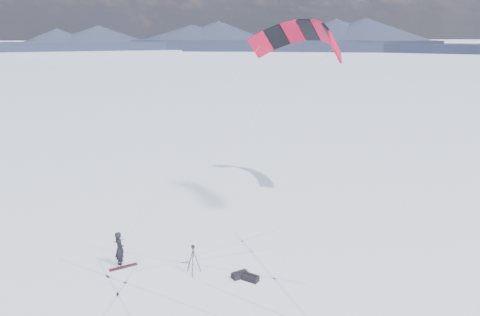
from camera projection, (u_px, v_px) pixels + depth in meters
name	position (u px, v px, depth m)	size (l,w,h in m)	color
ground	(171.00, 280.00, 21.23)	(1800.00, 1800.00, 0.00)	white
horizon_hills	(167.00, 201.00, 20.24)	(704.47, 706.88, 9.18)	black
snow_tracks	(162.00, 290.00, 20.38)	(17.62, 14.39, 0.01)	silver
snowkiter	(121.00, 266.00, 22.53)	(0.65, 0.42, 1.77)	black
snowboard	(123.00, 267.00, 22.39)	(1.36, 0.25, 0.04)	maroon
tripod	(193.00, 256.00, 21.60)	(0.64, 0.70, 1.42)	black
gear_bag_a	(240.00, 275.00, 21.42)	(0.79, 0.48, 0.33)	black
gear_bag_b	(250.00, 278.00, 21.16)	(0.75, 0.83, 0.35)	black
power_kite	(301.00, 38.00, 26.29)	(12.48, 6.86, 10.33)	red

